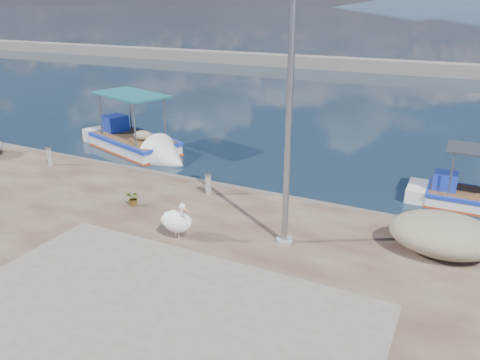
% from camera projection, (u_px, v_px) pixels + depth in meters
% --- Properties ---
extents(ground, '(1400.00, 1400.00, 0.00)m').
position_uv_depth(ground, '(174.00, 275.00, 11.99)').
color(ground, '#162635').
rests_on(ground, ground).
extents(quay_patch, '(9.00, 7.00, 0.01)m').
position_uv_depth(quay_patch, '(128.00, 342.00, 8.88)').
color(quay_patch, gray).
rests_on(quay_patch, quay).
extents(breakwater, '(120.00, 2.20, 7.50)m').
position_uv_depth(breakwater, '(407.00, 67.00, 45.22)').
color(breakwater, gray).
rests_on(breakwater, ground).
extents(boat_left, '(6.80, 4.03, 3.11)m').
position_uv_depth(boat_left, '(134.00, 145.00, 22.03)').
color(boat_left, white).
rests_on(boat_left, ground).
extents(boat_right, '(4.96, 1.71, 2.38)m').
position_uv_depth(boat_right, '(480.00, 202.00, 15.83)').
color(boat_right, white).
rests_on(boat_right, ground).
extents(pelican, '(1.19, 0.84, 1.15)m').
position_uv_depth(pelican, '(177.00, 221.00, 12.56)').
color(pelican, tan).
rests_on(pelican, quay).
extents(lamp_post, '(0.44, 0.96, 7.00)m').
position_uv_depth(lamp_post, '(289.00, 122.00, 11.40)').
color(lamp_post, gray).
rests_on(lamp_post, quay).
extents(bollard_near, '(0.25, 0.25, 0.77)m').
position_uv_depth(bollard_near, '(208.00, 183.00, 15.53)').
color(bollard_near, gray).
rests_on(bollard_near, quay).
extents(bollard_far, '(0.25, 0.25, 0.77)m').
position_uv_depth(bollard_far, '(49.00, 155.00, 18.29)').
color(bollard_far, gray).
rests_on(bollard_far, quay).
extents(potted_plant, '(0.49, 0.44, 0.50)m').
position_uv_depth(potted_plant, '(134.00, 198.00, 14.74)').
color(potted_plant, '#33722D').
rests_on(potted_plant, quay).
extents(net_pile_c, '(2.68, 1.92, 1.05)m').
position_uv_depth(net_pile_c, '(443.00, 234.00, 11.85)').
color(net_pile_c, tan).
rests_on(net_pile_c, quay).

